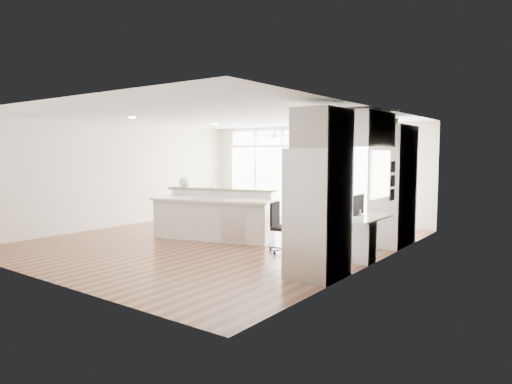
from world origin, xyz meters
The scene contains 24 objects.
floor centered at (0.00, 0.00, -0.01)m, with size 7.00×8.00×0.02m, color #462515.
ceiling centered at (0.00, 0.00, 2.70)m, with size 7.00×8.00×0.02m, color silver.
wall_back centered at (0.00, 4.00, 1.35)m, with size 7.00×0.04×2.70m, color beige.
wall_front centered at (0.00, -4.00, 1.35)m, with size 7.00×0.04×2.70m, color beige.
wall_left centered at (-3.50, 0.00, 1.35)m, with size 0.04×8.00×2.70m, color beige.
wall_right centered at (3.50, 0.00, 1.35)m, with size 0.04×8.00×2.70m, color beige.
glass_wall centered at (0.00, 3.94, 1.05)m, with size 5.80×0.06×2.08m, color white.
transom_row centered at (0.00, 3.94, 2.38)m, with size 5.90×0.06×0.40m, color white.
desk_window centered at (3.46, 0.30, 1.55)m, with size 0.04×0.85×0.85m, color white.
ceiling_fan centered at (-0.50, 2.80, 2.48)m, with size 1.16×1.16×0.32m, color white.
recessed_lights centered at (0.00, 0.20, 2.68)m, with size 3.40×3.00×0.02m, color beige.
oven_cabinet centered at (3.17, 1.80, 1.25)m, with size 0.64×1.20×2.50m, color silver.
desk_nook centered at (3.13, 0.30, 0.38)m, with size 0.72×1.30×0.76m, color silver.
upper_cabinets centered at (3.17, 0.30, 2.35)m, with size 0.64×1.30×0.64m, color silver.
refrigerator centered at (3.11, -1.35, 1.00)m, with size 0.76×0.90×2.00m, color silver.
fridge_cabinet centered at (3.17, -1.35, 2.30)m, with size 0.64×0.90×0.60m, color silver.
framed_photos centered at (3.46, 0.92, 1.40)m, with size 0.06×0.22×0.80m, color black.
kitchen_island centered at (-0.26, 0.01, 0.56)m, with size 2.80×1.05×1.11m, color silver.
rug centered at (2.57, 0.70, 0.01)m, with size 0.93×0.67×0.01m, color #361B11.
office_chair centered at (1.76, -0.18, 0.48)m, with size 0.50×0.46×0.97m, color black.
fishbowl centered at (-1.28, 0.14, 1.24)m, with size 0.25×0.25×0.25m, color silver.
monitor centered at (3.05, 0.30, 0.97)m, with size 0.08×0.51×0.42m, color black.
keyboard centered at (2.88, 0.30, 0.77)m, with size 0.12×0.31×0.02m, color white.
potted_plant centered at (3.17, 1.80, 2.63)m, with size 0.29×0.32×0.25m, color #2E6029.
Camera 1 is at (6.47, -7.56, 1.94)m, focal length 32.00 mm.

